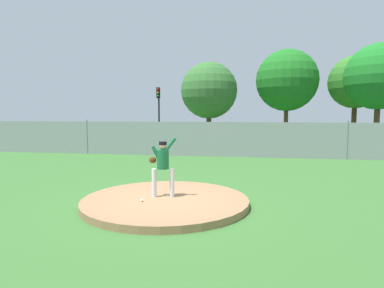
{
  "coord_description": "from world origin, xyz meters",
  "views": [
    {
      "loc": [
        2.15,
        -8.44,
        2.48
      ],
      "look_at": [
        0.14,
        3.48,
        1.32
      ],
      "focal_mm": 30.74,
      "sensor_mm": 36.0,
      "label": 1
    }
  ],
  "objects_px": {
    "parked_car_charcoal": "(268,137)",
    "traffic_light_near": "(159,105)",
    "traffic_cone_orange": "(192,145)",
    "pitcher_youth": "(163,163)",
    "baseball": "(142,200)",
    "parked_car_navy": "(112,135)",
    "parked_car_white": "(227,137)",
    "parked_car_red": "(157,135)"
  },
  "relations": [
    {
      "from": "parked_car_navy",
      "to": "parked_car_red",
      "type": "distance_m",
      "value": 3.31
    },
    {
      "from": "parked_car_white",
      "to": "traffic_cone_orange",
      "type": "distance_m",
      "value": 2.51
    },
    {
      "from": "parked_car_charcoal",
      "to": "traffic_cone_orange",
      "type": "relative_size",
      "value": 7.82
    },
    {
      "from": "parked_car_navy",
      "to": "parked_car_charcoal",
      "type": "height_order",
      "value": "parked_car_navy"
    },
    {
      "from": "parked_car_navy",
      "to": "parked_car_red",
      "type": "xyz_separation_m",
      "value": [
        3.22,
        0.76,
        -0.01
      ]
    },
    {
      "from": "parked_car_charcoal",
      "to": "traffic_cone_orange",
      "type": "xyz_separation_m",
      "value": [
        -5.08,
        -1.47,
        -0.55
      ]
    },
    {
      "from": "baseball",
      "to": "traffic_cone_orange",
      "type": "bearing_deg",
      "value": 94.19
    },
    {
      "from": "parked_car_white",
      "to": "parked_car_charcoal",
      "type": "distance_m",
      "value": 2.84
    },
    {
      "from": "baseball",
      "to": "parked_car_white",
      "type": "bearing_deg",
      "value": 85.0
    },
    {
      "from": "traffic_cone_orange",
      "to": "parked_car_white",
      "type": "bearing_deg",
      "value": 19.81
    },
    {
      "from": "traffic_cone_orange",
      "to": "traffic_light_near",
      "type": "xyz_separation_m",
      "value": [
        -3.86,
        5.56,
        2.91
      ]
    },
    {
      "from": "baseball",
      "to": "traffic_cone_orange",
      "type": "height_order",
      "value": "traffic_cone_orange"
    },
    {
      "from": "parked_car_charcoal",
      "to": "traffic_light_near",
      "type": "height_order",
      "value": "traffic_light_near"
    },
    {
      "from": "parked_car_charcoal",
      "to": "traffic_cone_orange",
      "type": "bearing_deg",
      "value": -163.85
    },
    {
      "from": "baseball",
      "to": "traffic_light_near",
      "type": "distance_m",
      "value": 20.26
    },
    {
      "from": "parked_car_navy",
      "to": "traffic_cone_orange",
      "type": "bearing_deg",
      "value": -6.87
    },
    {
      "from": "parked_car_navy",
      "to": "traffic_light_near",
      "type": "relative_size",
      "value": 0.97
    },
    {
      "from": "baseball",
      "to": "parked_car_navy",
      "type": "distance_m",
      "value": 16.26
    },
    {
      "from": "parked_car_red",
      "to": "traffic_light_near",
      "type": "xyz_separation_m",
      "value": [
        -1.0,
        4.06,
        2.34
      ]
    },
    {
      "from": "parked_car_red",
      "to": "traffic_light_near",
      "type": "distance_m",
      "value": 4.8
    },
    {
      "from": "parked_car_white",
      "to": "parked_car_red",
      "type": "relative_size",
      "value": 1.04
    },
    {
      "from": "parked_car_white",
      "to": "parked_car_navy",
      "type": "distance_m",
      "value": 8.38
    },
    {
      "from": "parked_car_red",
      "to": "traffic_cone_orange",
      "type": "distance_m",
      "value": 3.27
    },
    {
      "from": "pitcher_youth",
      "to": "baseball",
      "type": "height_order",
      "value": "pitcher_youth"
    },
    {
      "from": "pitcher_youth",
      "to": "baseball",
      "type": "bearing_deg",
      "value": -126.33
    },
    {
      "from": "parked_car_navy",
      "to": "traffic_cone_orange",
      "type": "distance_m",
      "value": 6.15
    },
    {
      "from": "baseball",
      "to": "parked_car_charcoal",
      "type": "relative_size",
      "value": 0.02
    },
    {
      "from": "parked_car_navy",
      "to": "traffic_light_near",
      "type": "height_order",
      "value": "traffic_light_near"
    },
    {
      "from": "pitcher_youth",
      "to": "traffic_light_near",
      "type": "distance_m",
      "value": 19.71
    },
    {
      "from": "baseball",
      "to": "parked_car_navy",
      "type": "relative_size",
      "value": 0.02
    },
    {
      "from": "parked_car_charcoal",
      "to": "traffic_light_near",
      "type": "relative_size",
      "value": 0.93
    },
    {
      "from": "parked_car_white",
      "to": "traffic_cone_orange",
      "type": "relative_size",
      "value": 8.46
    },
    {
      "from": "pitcher_youth",
      "to": "traffic_light_near",
      "type": "xyz_separation_m",
      "value": [
        -5.29,
        18.88,
        2.05
      ]
    },
    {
      "from": "parked_car_navy",
      "to": "traffic_cone_orange",
      "type": "relative_size",
      "value": 8.17
    },
    {
      "from": "parked_car_white",
      "to": "traffic_cone_orange",
      "type": "xyz_separation_m",
      "value": [
        -2.31,
        -0.83,
        -0.55
      ]
    },
    {
      "from": "parked_car_white",
      "to": "traffic_cone_orange",
      "type": "bearing_deg",
      "value": -160.19
    },
    {
      "from": "baseball",
      "to": "traffic_cone_orange",
      "type": "relative_size",
      "value": 0.13
    },
    {
      "from": "traffic_light_near",
      "to": "parked_car_white",
      "type": "bearing_deg",
      "value": -37.5
    },
    {
      "from": "pitcher_youth",
      "to": "baseball",
      "type": "distance_m",
      "value": 1.14
    },
    {
      "from": "pitcher_youth",
      "to": "parked_car_white",
      "type": "bearing_deg",
      "value": 86.47
    },
    {
      "from": "parked_car_red",
      "to": "traffic_light_near",
      "type": "height_order",
      "value": "traffic_light_near"
    },
    {
      "from": "pitcher_youth",
      "to": "traffic_light_near",
      "type": "relative_size",
      "value": 0.36
    }
  ]
}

